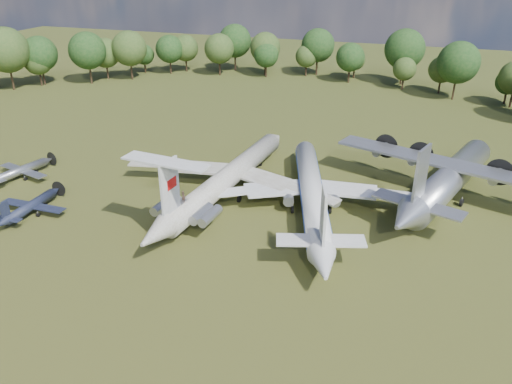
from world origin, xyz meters
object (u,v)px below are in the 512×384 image
(small_prop_northwest, at_px, (21,172))
(person_on_il62, at_px, (183,197))
(an12_transport, at_px, (449,183))
(tu104_jet, at_px, (311,196))
(il62_airliner, at_px, (228,181))
(small_prop_west, at_px, (31,208))

(small_prop_northwest, bearing_deg, person_on_il62, 1.10)
(an12_transport, relative_size, small_prop_northwest, 2.93)
(an12_transport, bearing_deg, tu104_jet, -132.98)
(person_on_il62, bearing_deg, il62_airliner, -80.39)
(person_on_il62, bearing_deg, an12_transport, -131.57)
(il62_airliner, relative_size, small_prop_northwest, 3.29)
(il62_airliner, bearing_deg, small_prop_west, -142.38)
(tu104_jet, height_order, small_prop_west, tu104_jet)
(small_prop_west, relative_size, small_prop_northwest, 0.99)
(an12_transport, bearing_deg, small_prop_northwest, -149.06)
(small_prop_west, relative_size, person_on_il62, 8.65)
(an12_transport, distance_m, small_prop_west, 60.65)
(an12_transport, xyz_separation_m, small_prop_west, (-55.69, -23.96, -1.67))
(small_prop_northwest, bearing_deg, an12_transport, 25.50)
(il62_airliner, xyz_separation_m, person_on_il62, (-1.25, -12.48, 3.03))
(il62_airliner, xyz_separation_m, tu104_jet, (13.08, -0.99, 0.01))
(an12_transport, bearing_deg, person_on_il62, -128.10)
(small_prop_west, xyz_separation_m, person_on_il62, (22.82, 2.51, 4.27))
(tu104_jet, relative_size, person_on_il62, 28.35)
(il62_airliner, bearing_deg, an12_transport, 21.53)
(person_on_il62, bearing_deg, small_prop_west, 21.58)
(person_on_il62, bearing_deg, small_prop_northwest, 3.06)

